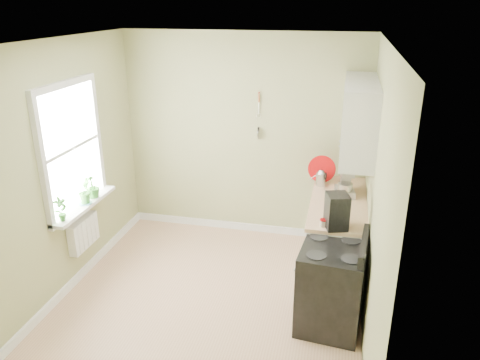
% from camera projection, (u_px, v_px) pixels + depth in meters
% --- Properties ---
extents(floor, '(3.20, 3.60, 0.02)m').
position_uv_depth(floor, '(208.00, 305.00, 5.01)').
color(floor, tan).
rests_on(floor, ground).
extents(ceiling, '(3.20, 3.60, 0.02)m').
position_uv_depth(ceiling, '(200.00, 41.00, 4.03)').
color(ceiling, white).
rests_on(ceiling, wall_back).
extents(wall_back, '(3.20, 0.02, 2.70)m').
position_uv_depth(wall_back, '(244.00, 137.00, 6.16)').
color(wall_back, tan).
rests_on(wall_back, floor).
extents(wall_left, '(0.02, 3.60, 2.70)m').
position_uv_depth(wall_left, '(55.00, 175.00, 4.85)').
color(wall_left, tan).
rests_on(wall_left, floor).
extents(wall_right, '(0.02, 3.60, 2.70)m').
position_uv_depth(wall_right, '(376.00, 202.00, 4.19)').
color(wall_right, tan).
rests_on(wall_right, floor).
extents(base_cabinets, '(0.60, 1.60, 0.87)m').
position_uv_depth(base_cabinets, '(337.00, 238.00, 5.49)').
color(base_cabinets, white).
rests_on(base_cabinets, floor).
extents(countertop, '(0.64, 1.60, 0.04)m').
position_uv_depth(countertop, '(339.00, 202.00, 5.33)').
color(countertop, '#D7AC83').
rests_on(countertop, base_cabinets).
extents(upper_cabinets, '(0.35, 1.40, 0.80)m').
position_uv_depth(upper_cabinets, '(359.00, 118.00, 5.04)').
color(upper_cabinets, white).
rests_on(upper_cabinets, wall_right).
extents(window, '(0.06, 1.14, 1.44)m').
position_uv_depth(window, '(71.00, 148.00, 5.04)').
color(window, white).
rests_on(window, wall_left).
extents(window_sill, '(0.18, 1.14, 0.04)m').
position_uv_depth(window_sill, '(85.00, 205.00, 5.27)').
color(window_sill, white).
rests_on(window_sill, wall_left).
extents(radiator, '(0.12, 0.50, 0.35)m').
position_uv_depth(radiator, '(83.00, 233.00, 5.35)').
color(radiator, white).
rests_on(radiator, wall_left).
extents(wall_utensils, '(0.02, 0.14, 0.58)m').
position_uv_depth(wall_utensils, '(259.00, 123.00, 6.02)').
color(wall_utensils, '#D7AC83').
rests_on(wall_utensils, wall_back).
extents(stove, '(0.68, 0.75, 0.98)m').
position_uv_depth(stove, '(331.00, 286.00, 4.56)').
color(stove, black).
rests_on(stove, floor).
extents(stand_mixer, '(0.25, 0.35, 0.39)m').
position_uv_depth(stand_mixer, '(346.00, 181.00, 5.43)').
color(stand_mixer, '#B2B2B7').
rests_on(stand_mixer, countertop).
extents(kettle, '(0.20, 0.12, 0.20)m').
position_uv_depth(kettle, '(321.00, 178.00, 5.72)').
color(kettle, silver).
rests_on(kettle, countertop).
extents(coffee_maker, '(0.26, 0.27, 0.36)m').
position_uv_depth(coffee_maker, '(336.00, 212.00, 4.63)').
color(coffee_maker, black).
rests_on(coffee_maker, countertop).
extents(red_tray, '(0.34, 0.07, 0.34)m').
position_uv_depth(red_tray, '(322.00, 169.00, 5.80)').
color(red_tray, '#9C090A').
rests_on(red_tray, countertop).
extents(jar, '(0.07, 0.07, 0.08)m').
position_uv_depth(jar, '(323.00, 223.00, 4.70)').
color(jar, '#BFAE95').
rests_on(jar, countertop).
extents(plant_a, '(0.15, 0.17, 0.27)m').
position_uv_depth(plant_a, '(61.00, 209.00, 4.80)').
color(plant_a, '#2D6923').
rests_on(plant_a, window_sill).
extents(plant_b, '(0.18, 0.20, 0.30)m').
position_uv_depth(plant_b, '(85.00, 191.00, 5.23)').
color(plant_b, '#2D6923').
rests_on(plant_b, window_sill).
extents(plant_c, '(0.22, 0.22, 0.28)m').
position_uv_depth(plant_c, '(92.00, 186.00, 5.38)').
color(plant_c, '#2D6923').
rests_on(plant_c, window_sill).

